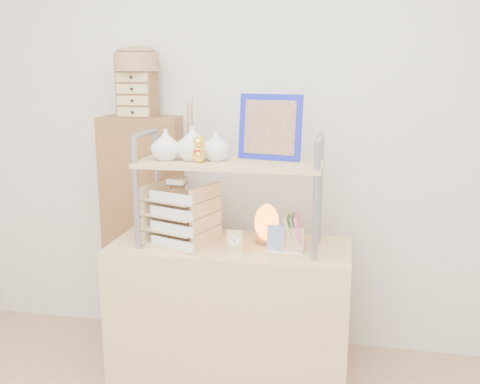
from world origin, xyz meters
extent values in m
cube|color=silver|center=(0.00, 1.70, 1.30)|extent=(3.40, 0.02, 2.60)
cube|color=tan|center=(0.00, 1.20, 0.38)|extent=(1.20, 0.50, 0.75)
cube|color=brown|center=(-0.60, 1.57, 0.68)|extent=(0.47, 0.28, 1.35)
cylinder|color=gray|center=(-0.43, 1.05, 1.02)|extent=(0.03, 0.03, 0.55)
cylinder|color=gray|center=(-0.43, 1.35, 1.02)|extent=(0.03, 0.03, 0.55)
cylinder|color=gray|center=(-0.43, 1.20, 1.30)|extent=(0.03, 0.30, 0.03)
cylinder|color=gray|center=(0.43, 1.05, 1.02)|extent=(0.03, 0.03, 0.55)
cylinder|color=gray|center=(0.43, 1.35, 1.02)|extent=(0.03, 0.03, 0.55)
cylinder|color=gray|center=(0.43, 1.20, 1.30)|extent=(0.03, 0.30, 0.03)
cube|color=tan|center=(0.00, 1.20, 1.16)|extent=(0.90, 0.34, 0.02)
imported|color=silver|center=(-0.32, 1.18, 1.25)|extent=(0.15, 0.15, 0.15)
imported|color=silver|center=(-0.19, 1.20, 1.26)|extent=(0.16, 0.16, 0.17)
imported|color=silver|center=(-0.07, 1.22, 1.24)|extent=(0.14, 0.14, 0.15)
cylinder|color=#2742AB|center=(-0.23, 1.32, 1.22)|extent=(0.07, 0.07, 0.10)
cube|color=#131BBB|center=(0.18, 1.30, 1.33)|extent=(0.32, 0.12, 0.32)
cube|color=brown|center=(0.18, 1.29, 1.33)|extent=(0.26, 0.08, 0.26)
cube|color=#DE618F|center=(0.35, 1.20, 0.83)|extent=(0.05, 0.12, 0.17)
cube|color=#549349|center=(0.32, 1.22, 0.83)|extent=(0.06, 0.12, 0.17)
cube|color=tan|center=(0.30, 1.20, 0.83)|extent=(0.07, 0.13, 0.17)
cube|color=#D5AE80|center=(-0.26, 1.18, 0.76)|extent=(0.35, 0.33, 0.01)
cube|color=white|center=(-0.26, 1.05, 0.78)|extent=(0.24, 0.10, 0.05)
cube|color=#D5AE80|center=(-0.26, 1.18, 0.83)|extent=(0.35, 0.33, 0.01)
cube|color=white|center=(-0.26, 1.05, 0.86)|extent=(0.24, 0.10, 0.05)
cube|color=#D5AE80|center=(-0.26, 1.18, 0.91)|extent=(0.35, 0.33, 0.01)
cube|color=white|center=(-0.26, 1.05, 0.94)|extent=(0.24, 0.10, 0.05)
cube|color=#D5AE80|center=(-0.26, 1.18, 0.99)|extent=(0.35, 0.33, 0.01)
cube|color=white|center=(-0.26, 1.05, 1.01)|extent=(0.24, 0.10, 0.05)
cube|color=beige|center=(-0.26, 1.16, 1.07)|extent=(0.09, 0.09, 0.03)
cylinder|color=brown|center=(0.18, 1.26, 0.76)|extent=(0.11, 0.11, 0.02)
ellipsoid|color=orange|center=(0.18, 1.26, 0.86)|extent=(0.13, 0.12, 0.18)
cube|color=tan|center=(0.05, 1.09, 0.80)|extent=(0.08, 0.04, 0.11)
cylinder|color=white|center=(0.05, 1.07, 0.81)|extent=(0.05, 0.01, 0.05)
cube|color=white|center=(0.28, 1.14, 0.75)|extent=(0.18, 0.06, 0.01)
cube|color=#214398|center=(0.24, 1.14, 0.82)|extent=(0.09, 0.03, 0.12)
cube|color=tan|center=(0.33, 1.15, 0.81)|extent=(0.09, 0.03, 0.11)
cube|color=brown|center=(-0.60, 1.55, 1.48)|extent=(0.20, 0.15, 0.25)
cube|color=tan|center=(-0.60, 1.47, 1.38)|extent=(0.18, 0.01, 0.05)
cube|color=tan|center=(-0.60, 1.47, 1.44)|extent=(0.18, 0.01, 0.05)
cube|color=tan|center=(-0.60, 1.47, 1.51)|extent=(0.18, 0.01, 0.05)
cube|color=tan|center=(-0.60, 1.47, 1.57)|extent=(0.18, 0.01, 0.05)
cylinder|color=brown|center=(-0.60, 1.55, 1.65)|extent=(0.25, 0.25, 0.10)
camera|label=1|loc=(0.56, -1.30, 1.60)|focal=40.00mm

